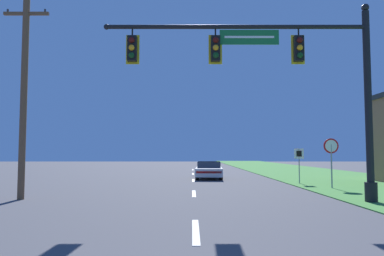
{
  "coord_description": "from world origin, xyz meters",
  "views": [
    {
      "loc": [
        -0.09,
        -2.71,
        1.78
      ],
      "look_at": [
        0.0,
        29.94,
        4.01
      ],
      "focal_mm": 35.0,
      "sensor_mm": 36.0,
      "label": 1
    }
  ],
  "objects_px": {
    "car_ahead": "(208,170)",
    "route_sign_post": "(298,158)",
    "stop_sign": "(330,152)",
    "utility_pole_near": "(23,90)",
    "signal_mast": "(291,77)"
  },
  "relations": [
    {
      "from": "utility_pole_near",
      "to": "route_sign_post",
      "type": "bearing_deg",
      "value": 29.49
    },
    {
      "from": "car_ahead",
      "to": "route_sign_post",
      "type": "relative_size",
      "value": 2.31
    },
    {
      "from": "stop_sign",
      "to": "utility_pole_near",
      "type": "bearing_deg",
      "value": -162.39
    },
    {
      "from": "car_ahead",
      "to": "route_sign_post",
      "type": "height_order",
      "value": "route_sign_post"
    },
    {
      "from": "car_ahead",
      "to": "utility_pole_near",
      "type": "height_order",
      "value": "utility_pole_near"
    },
    {
      "from": "car_ahead",
      "to": "stop_sign",
      "type": "relative_size",
      "value": 1.87
    },
    {
      "from": "signal_mast",
      "to": "stop_sign",
      "type": "relative_size",
      "value": 3.99
    },
    {
      "from": "car_ahead",
      "to": "route_sign_post",
      "type": "bearing_deg",
      "value": -43.25
    },
    {
      "from": "utility_pole_near",
      "to": "signal_mast",
      "type": "bearing_deg",
      "value": -5.5
    },
    {
      "from": "stop_sign",
      "to": "route_sign_post",
      "type": "height_order",
      "value": "stop_sign"
    },
    {
      "from": "stop_sign",
      "to": "signal_mast",
      "type": "bearing_deg",
      "value": -122.18
    },
    {
      "from": "stop_sign",
      "to": "utility_pole_near",
      "type": "height_order",
      "value": "utility_pole_near"
    },
    {
      "from": "stop_sign",
      "to": "route_sign_post",
      "type": "xyz_separation_m",
      "value": [
        -0.79,
        2.95,
        -0.34
      ]
    },
    {
      "from": "signal_mast",
      "to": "stop_sign",
      "type": "height_order",
      "value": "signal_mast"
    },
    {
      "from": "car_ahead",
      "to": "utility_pole_near",
      "type": "distance_m",
      "value": 14.86
    }
  ]
}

